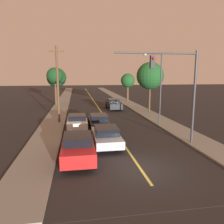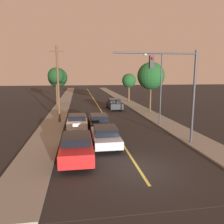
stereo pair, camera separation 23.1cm
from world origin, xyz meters
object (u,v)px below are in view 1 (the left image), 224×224
Objects in this scene: car_near_lane_front at (106,136)px; tree_left_far at (56,78)px; car_far_oncoming at (113,104)px; tree_left_near at (55,76)px; streetlamp_right at (157,79)px; tree_right_near at (150,76)px; car_outer_lane_second at (77,122)px; tree_right_far at (128,81)px; car_near_lane_second at (99,121)px; car_outer_lane_front at (78,146)px; traffic_signal_mast at (177,81)px; utility_pole_left at (58,83)px.

tree_left_far is at bearing 102.93° from car_near_lane_front.
car_near_lane_front is at bearing 78.52° from car_far_oncoming.
tree_left_near reaches higher than car_near_lane_front.
tree_right_near is at bearing 75.60° from streetlamp_right.
car_outer_lane_second is 9.14m from streetlamp_right.
tree_left_far is at bearing -168.92° from tree_right_far.
tree_right_near is at bearing -89.36° from tree_right_far.
car_outer_lane_front is at bearing -105.27° from car_near_lane_second.
car_near_lane_second is 19.43m from tree_left_far.
streetlamp_right is 1.37× the size of tree_right_far.
traffic_signal_mast reaches higher than car_far_oncoming.
tree_right_far is at bearing 84.83° from streetlamp_right.
car_far_oncoming is at bearing -35.37° from tree_left_far.
tree_left_near is at bearing -96.53° from tree_left_far.
tree_left_near is at bearing 104.02° from car_near_lane_front.
traffic_signal_mast is at bearing -95.81° from tree_right_far.
car_far_oncoming is 11.65m from tree_left_far.
tree_right_near is at bearing 45.44° from car_near_lane_second.
car_outer_lane_front is 0.99× the size of car_far_oncoming.
tree_right_near is (10.16, 15.93, 4.25)m from car_outer_lane_front.
tree_left_far reaches higher than tree_right_far.
traffic_signal_mast is 13.04m from utility_pole_left.
utility_pole_left is 1.19× the size of tree_right_near.
car_outer_lane_front is at bearing -82.01° from tree_left_near.
car_near_lane_second is at bearing 73.49° from car_far_oncoming.
traffic_signal_mast is at bearing -6.95° from car_near_lane_front.
tree_right_far is (7.90, 26.27, 3.31)m from car_near_lane_front.
car_near_lane_front is 0.90× the size of car_outer_lane_front.
utility_pole_left is at bearing -83.73° from tree_left_near.
streetlamp_right reaches higher than car_near_lane_front.
tree_right_near is (8.04, 13.61, 4.33)m from car_near_lane_front.
car_outer_lane_front is at bearing -90.00° from car_outer_lane_second.
utility_pole_left reaches higher than car_near_lane_second.
tree_left_near reaches higher than car_outer_lane_front.
car_far_oncoming is 0.75× the size of traffic_signal_mast.
tree_left_far is (-8.95, 6.35, 3.92)m from car_far_oncoming.
car_near_lane_second is 18.32m from tree_left_near.
utility_pole_left is 13.88m from tree_left_near.
tree_left_far is at bearing 106.61° from car_near_lane_second.
tree_left_far is at bearing 100.21° from car_outer_lane_second.
car_near_lane_second is 2.13m from car_outer_lane_second.
tree_left_far is at bearing 95.17° from utility_pole_left.
traffic_signal_mast is 26.50m from tree_left_far.
tree_right_near is (12.11, 5.04, 0.72)m from utility_pole_left.
utility_pole_left reaches higher than car_outer_lane_front.
tree_right_far is (7.90, 20.82, 3.36)m from car_near_lane_second.
tree_left_far is at bearing 97.27° from car_outer_lane_front.
car_outer_lane_second is 13.30m from car_far_oncoming.
car_near_lane_front is 0.62× the size of streetlamp_right.
car_outer_lane_second is (0.00, 7.58, -0.06)m from car_outer_lane_front.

